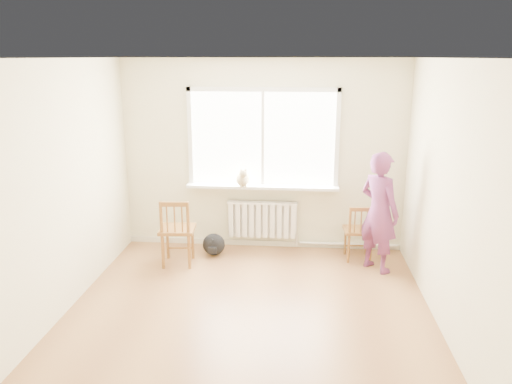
% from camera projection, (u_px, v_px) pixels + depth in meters
% --- Properties ---
extents(floor, '(4.50, 4.50, 0.00)m').
position_uv_depth(floor, '(247.00, 323.00, 5.26)').
color(floor, '#9F6D41').
rests_on(floor, ground).
extents(ceiling, '(4.50, 4.50, 0.00)m').
position_uv_depth(ceiling, '(245.00, 58.00, 4.55)').
color(ceiling, white).
rests_on(ceiling, back_wall).
extents(back_wall, '(4.00, 0.01, 2.70)m').
position_uv_depth(back_wall, '(263.00, 156.00, 7.07)').
color(back_wall, beige).
rests_on(back_wall, ground).
extents(window, '(2.12, 0.05, 1.42)m').
position_uv_depth(window, '(263.00, 134.00, 6.96)').
color(window, white).
rests_on(window, back_wall).
extents(windowsill, '(2.15, 0.22, 0.04)m').
position_uv_depth(windowsill, '(262.00, 187.00, 7.07)').
color(windowsill, white).
rests_on(windowsill, back_wall).
extents(radiator, '(1.00, 0.12, 0.55)m').
position_uv_depth(radiator, '(262.00, 219.00, 7.22)').
color(radiator, white).
rests_on(radiator, back_wall).
extents(heating_pipe, '(1.40, 0.04, 0.04)m').
position_uv_depth(heating_pipe, '(348.00, 244.00, 7.24)').
color(heating_pipe, silver).
rests_on(heating_pipe, back_wall).
extents(baseboard, '(4.00, 0.03, 0.08)m').
position_uv_depth(baseboard, '(263.00, 243.00, 7.40)').
color(baseboard, beige).
rests_on(baseboard, ground).
extents(chair_left, '(0.49, 0.47, 0.92)m').
position_uv_depth(chair_left, '(177.00, 232.00, 6.60)').
color(chair_left, brown).
rests_on(chair_left, floor).
extents(chair_right, '(0.41, 0.40, 0.79)m').
position_uv_depth(chair_right, '(359.00, 233.00, 6.79)').
color(chair_right, brown).
rests_on(chair_right, floor).
extents(person, '(0.67, 0.68, 1.58)m').
position_uv_depth(person, '(379.00, 212.00, 6.38)').
color(person, '#CE4460').
rests_on(person, floor).
extents(cat, '(0.24, 0.43, 0.29)m').
position_uv_depth(cat, '(243.00, 178.00, 6.97)').
color(cat, '#CCB68B').
rests_on(cat, windowsill).
extents(backpack, '(0.38, 0.34, 0.31)m').
position_uv_depth(backpack, '(214.00, 244.00, 7.02)').
color(backpack, black).
rests_on(backpack, floor).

